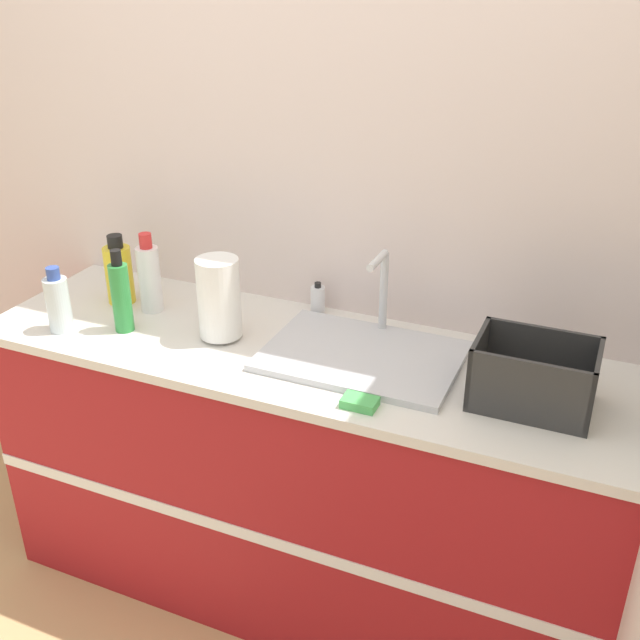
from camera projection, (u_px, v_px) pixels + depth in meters
wall_back at (343, 194)px, 2.27m from camera, size 4.32×0.06×2.60m
counter_cabinet at (302, 476)px, 2.38m from camera, size 1.95×0.60×0.93m
sink at (363, 353)px, 2.12m from camera, size 0.55×0.39×0.27m
paper_towel_roll at (219, 299)px, 2.18m from camera, size 0.13×0.13×0.25m
dish_rack at (533, 380)px, 1.88m from camera, size 0.30×0.21×0.17m
bottle_white_spray at (149, 277)px, 2.36m from camera, size 0.07×0.07×0.26m
bottle_green at (121, 296)px, 2.23m from camera, size 0.06×0.06×0.26m
bottle_clear at (58, 303)px, 2.24m from camera, size 0.07×0.07×0.20m
bottle_yellow at (119, 273)px, 2.42m from camera, size 0.09×0.09×0.23m
soap_dispenser at (318, 300)px, 2.37m from camera, size 0.05×0.05×0.11m
sponge at (360, 402)px, 1.89m from camera, size 0.09×0.06×0.02m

